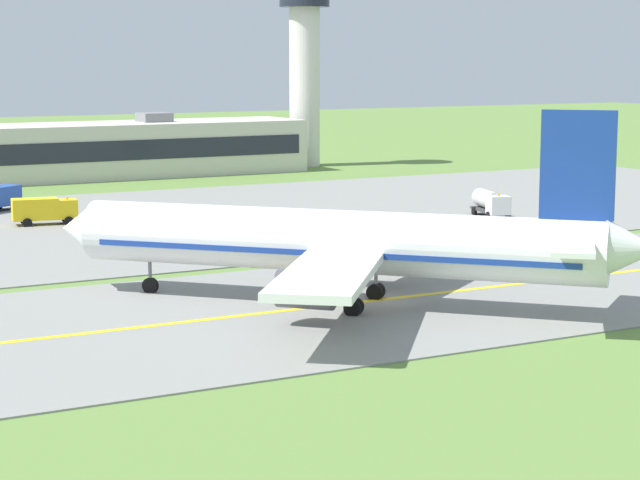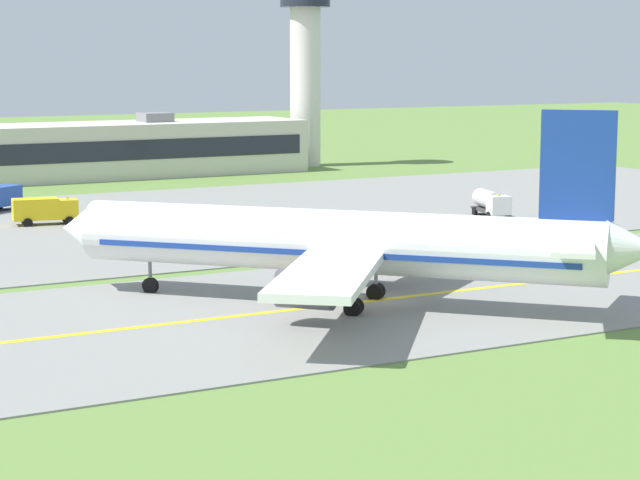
{
  "view_description": "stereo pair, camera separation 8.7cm",
  "coord_description": "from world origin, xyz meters",
  "px_view_note": "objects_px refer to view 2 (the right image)",
  "views": [
    {
      "loc": [
        -40.44,
        -65.3,
        15.83
      ],
      "look_at": [
        -3.18,
        2.16,
        4.0
      ],
      "focal_mm": 67.42,
      "sensor_mm": 36.0,
      "label": 1
    },
    {
      "loc": [
        -40.37,
        -65.34,
        15.83
      ],
      "look_at": [
        -3.18,
        2.16,
        4.0
      ],
      "focal_mm": 67.42,
      "sensor_mm": 36.0,
      "label": 2
    }
  ],
  "objects_px": {
    "service_truck_baggage": "(44,209)",
    "service_truck_catering": "(491,202)",
    "airplane_lead": "(343,243)",
    "control_tower": "(305,50)"
  },
  "relations": [
    {
      "from": "service_truck_catering",
      "to": "service_truck_baggage",
      "type": "bearing_deg",
      "value": 158.39
    },
    {
      "from": "service_truck_baggage",
      "to": "control_tower",
      "type": "height_order",
      "value": "control_tower"
    },
    {
      "from": "service_truck_baggage",
      "to": "service_truck_catering",
      "type": "bearing_deg",
      "value": -21.61
    },
    {
      "from": "airplane_lead",
      "to": "service_truck_catering",
      "type": "xyz_separation_m",
      "value": [
        34.06,
        29.73,
        -2.6
      ]
    },
    {
      "from": "service_truck_baggage",
      "to": "control_tower",
      "type": "bearing_deg",
      "value": 40.22
    },
    {
      "from": "airplane_lead",
      "to": "service_truck_catering",
      "type": "height_order",
      "value": "airplane_lead"
    },
    {
      "from": "service_truck_baggage",
      "to": "control_tower",
      "type": "xyz_separation_m",
      "value": [
        51.04,
        43.16,
        15.14
      ]
    },
    {
      "from": "service_truck_catering",
      "to": "control_tower",
      "type": "relative_size",
      "value": 0.23
    },
    {
      "from": "service_truck_catering",
      "to": "control_tower",
      "type": "distance_m",
      "value": 61.95
    },
    {
      "from": "airplane_lead",
      "to": "control_tower",
      "type": "bearing_deg",
      "value": 63.19
    }
  ]
}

